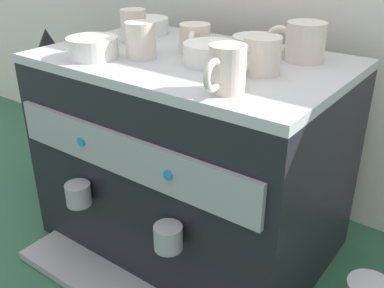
{
  "coord_description": "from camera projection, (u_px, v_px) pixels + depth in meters",
  "views": [
    {
      "loc": [
        0.57,
        -0.78,
        0.75
      ],
      "look_at": [
        0.0,
        0.0,
        0.27
      ],
      "focal_mm": 42.1,
      "sensor_mm": 36.0,
      "label": 1
    }
  ],
  "objects": [
    {
      "name": "coffee_grinder",
      "position": [
        57.0,
        109.0,
        1.41
      ],
      "size": [
        0.16,
        0.16,
        0.47
      ],
      "color": "#939399",
      "rests_on": "ground_plane"
    },
    {
      "name": "ceramic_cup_5",
      "position": [
        260.0,
        56.0,
        0.86
      ],
      "size": [
        0.07,
        0.11,
        0.07
      ],
      "color": "beige",
      "rests_on": "espresso_machine"
    },
    {
      "name": "ceramic_cup_4",
      "position": [
        303.0,
        41.0,
        0.94
      ],
      "size": [
        0.12,
        0.08,
        0.08
      ],
      "color": "beige",
      "rests_on": "espresso_machine"
    },
    {
      "name": "ceramic_cup_1",
      "position": [
        134.0,
        25.0,
        1.09
      ],
      "size": [
        0.07,
        0.09,
        0.08
      ],
      "color": "beige",
      "rests_on": "espresso_machine"
    },
    {
      "name": "ceramic_bowl_3",
      "position": [
        145.0,
        26.0,
        1.18
      ],
      "size": [
        0.12,
        0.12,
        0.04
      ],
      "color": "white",
      "rests_on": "espresso_machine"
    },
    {
      "name": "espresso_machine",
      "position": [
        191.0,
        156.0,
        1.09
      ],
      "size": [
        0.67,
        0.55,
        0.48
      ],
      "color": "black",
      "rests_on": "ground_plane"
    },
    {
      "name": "ceramic_cup_0",
      "position": [
        226.0,
        69.0,
        0.76
      ],
      "size": [
        0.06,
        0.11,
        0.08
      ],
      "color": "beige",
      "rests_on": "espresso_machine"
    },
    {
      "name": "ceramic_cup_3",
      "position": [
        142.0,
        40.0,
        0.96
      ],
      "size": [
        0.07,
        0.1,
        0.08
      ],
      "color": "beige",
      "rests_on": "espresso_machine"
    },
    {
      "name": "ceramic_cup_2",
      "position": [
        195.0,
        38.0,
        1.0
      ],
      "size": [
        0.07,
        0.1,
        0.06
      ],
      "color": "beige",
      "rests_on": "espresso_machine"
    },
    {
      "name": "ceramic_bowl_1",
      "position": [
        257.0,
        43.0,
        1.03
      ],
      "size": [
        0.11,
        0.11,
        0.03
      ],
      "color": "white",
      "rests_on": "espresso_machine"
    },
    {
      "name": "ceramic_bowl_0",
      "position": [
        211.0,
        54.0,
        0.92
      ],
      "size": [
        0.12,
        0.12,
        0.04
      ],
      "color": "white",
      "rests_on": "espresso_machine"
    },
    {
      "name": "ground_plane",
      "position": [
        192.0,
        235.0,
        1.2
      ],
      "size": [
        4.0,
        4.0,
        0.0
      ],
      "primitive_type": "plane",
      "color": "#28563D"
    },
    {
      "name": "tiled_backsplash_wall",
      "position": [
        265.0,
        24.0,
        1.22
      ],
      "size": [
        2.8,
        0.03,
        1.0
      ],
      "primitive_type": "cube",
      "color": "silver",
      "rests_on": "ground_plane"
    },
    {
      "name": "ceramic_bowl_2",
      "position": [
        93.0,
        48.0,
        0.97
      ],
      "size": [
        0.11,
        0.11,
        0.04
      ],
      "color": "white",
      "rests_on": "espresso_machine"
    }
  ]
}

